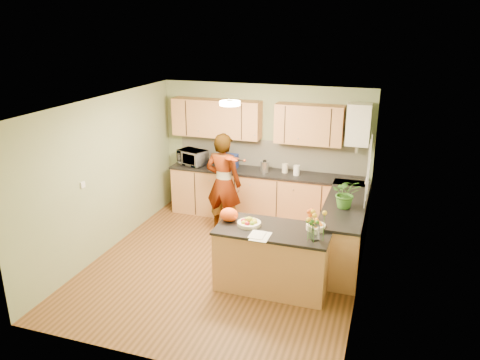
% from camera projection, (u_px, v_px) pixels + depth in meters
% --- Properties ---
extents(floor, '(4.50, 4.50, 0.00)m').
position_uv_depth(floor, '(225.00, 265.00, 7.23)').
color(floor, '#533517').
rests_on(floor, ground).
extents(ceiling, '(4.00, 4.50, 0.02)m').
position_uv_depth(ceiling, '(223.00, 104.00, 6.42)').
color(ceiling, white).
rests_on(ceiling, wall_back).
extents(wall_back, '(4.00, 0.02, 2.50)m').
position_uv_depth(wall_back, '(265.00, 151.00, 8.85)').
color(wall_back, gray).
rests_on(wall_back, floor).
extents(wall_front, '(4.00, 0.02, 2.50)m').
position_uv_depth(wall_front, '(148.00, 260.00, 4.81)').
color(wall_front, gray).
rests_on(wall_front, floor).
extents(wall_left, '(0.02, 4.50, 2.50)m').
position_uv_depth(wall_left, '(106.00, 176.00, 7.42)').
color(wall_left, gray).
rests_on(wall_left, floor).
extents(wall_right, '(0.02, 4.50, 2.50)m').
position_uv_depth(wall_right, '(364.00, 205.00, 6.23)').
color(wall_right, gray).
rests_on(wall_right, floor).
extents(back_counter, '(3.64, 0.62, 0.94)m').
position_uv_depth(back_counter, '(265.00, 195.00, 8.80)').
color(back_counter, '#C17F4D').
rests_on(back_counter, floor).
extents(right_counter, '(0.62, 2.24, 0.94)m').
position_uv_depth(right_counter, '(344.00, 230.00, 7.34)').
color(right_counter, '#C17F4D').
rests_on(right_counter, floor).
extents(splashback, '(3.60, 0.02, 0.52)m').
position_uv_depth(splashback, '(269.00, 154.00, 8.82)').
color(splashback, beige).
rests_on(splashback, back_counter).
extents(upper_cabinets, '(3.20, 0.34, 0.70)m').
position_uv_depth(upper_cabinets, '(253.00, 121.00, 8.56)').
color(upper_cabinets, '#C17F4D').
rests_on(upper_cabinets, wall_back).
extents(boiler, '(0.40, 0.30, 0.86)m').
position_uv_depth(boiler, '(359.00, 125.00, 7.99)').
color(boiler, white).
rests_on(boiler, wall_back).
extents(window_right, '(0.01, 1.30, 1.05)m').
position_uv_depth(window_right, '(369.00, 171.00, 6.68)').
color(window_right, white).
rests_on(window_right, wall_right).
extents(light_switch, '(0.02, 0.09, 0.09)m').
position_uv_depth(light_switch, '(83.00, 185.00, 6.86)').
color(light_switch, white).
rests_on(light_switch, wall_left).
extents(ceiling_lamp, '(0.30, 0.30, 0.07)m').
position_uv_depth(ceiling_lamp, '(230.00, 103.00, 6.71)').
color(ceiling_lamp, '#FFEABF').
rests_on(ceiling_lamp, ceiling).
extents(peninsula_island, '(1.56, 0.80, 0.90)m').
position_uv_depth(peninsula_island, '(273.00, 258.00, 6.52)').
color(peninsula_island, '#C17F4D').
rests_on(peninsula_island, floor).
extents(fruit_dish, '(0.33, 0.33, 0.11)m').
position_uv_depth(fruit_dish, '(249.00, 222.00, 6.46)').
color(fruit_dish, beige).
rests_on(fruit_dish, peninsula_island).
extents(orange_bowl, '(0.26, 0.26, 0.15)m').
position_uv_depth(orange_bowl, '(316.00, 225.00, 6.32)').
color(orange_bowl, beige).
rests_on(orange_bowl, peninsula_island).
extents(flower_vase, '(0.25, 0.25, 0.47)m').
position_uv_depth(flower_vase, '(316.00, 218.00, 5.93)').
color(flower_vase, silver).
rests_on(flower_vase, peninsula_island).
extents(orange_bag, '(0.31, 0.29, 0.19)m').
position_uv_depth(orange_bag, '(229.00, 215.00, 6.58)').
color(orange_bag, '#FF5315').
rests_on(orange_bag, peninsula_island).
extents(papers, '(0.24, 0.32, 0.01)m').
position_uv_depth(papers, '(260.00, 236.00, 6.13)').
color(papers, white).
rests_on(papers, peninsula_island).
extents(violinist, '(0.70, 0.49, 1.80)m').
position_uv_depth(violinist, '(224.00, 183.00, 8.13)').
color(violinist, tan).
rests_on(violinist, floor).
extents(violin, '(0.58, 0.50, 0.14)m').
position_uv_depth(violin, '(230.00, 158.00, 7.70)').
color(violin, '#580C05').
rests_on(violin, violinist).
extents(microwave, '(0.60, 0.50, 0.29)m').
position_uv_depth(microwave, '(192.00, 157.00, 9.03)').
color(microwave, white).
rests_on(microwave, back_counter).
extents(blue_box, '(0.34, 0.25, 0.27)m').
position_uv_depth(blue_box, '(228.00, 161.00, 8.80)').
color(blue_box, navy).
rests_on(blue_box, back_counter).
extents(kettle, '(0.15, 0.15, 0.27)m').
position_uv_depth(kettle, '(265.00, 166.00, 8.58)').
color(kettle, silver).
rests_on(kettle, back_counter).
extents(jar_cream, '(0.14, 0.14, 0.17)m').
position_uv_depth(jar_cream, '(285.00, 168.00, 8.56)').
color(jar_cream, beige).
rests_on(jar_cream, back_counter).
extents(jar_white, '(0.15, 0.15, 0.18)m').
position_uv_depth(jar_white, '(297.00, 170.00, 8.42)').
color(jar_white, white).
rests_on(jar_white, back_counter).
extents(potted_plant, '(0.47, 0.43, 0.45)m').
position_uv_depth(potted_plant, '(346.00, 193.00, 6.90)').
color(potted_plant, '#387226').
rests_on(potted_plant, right_counter).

